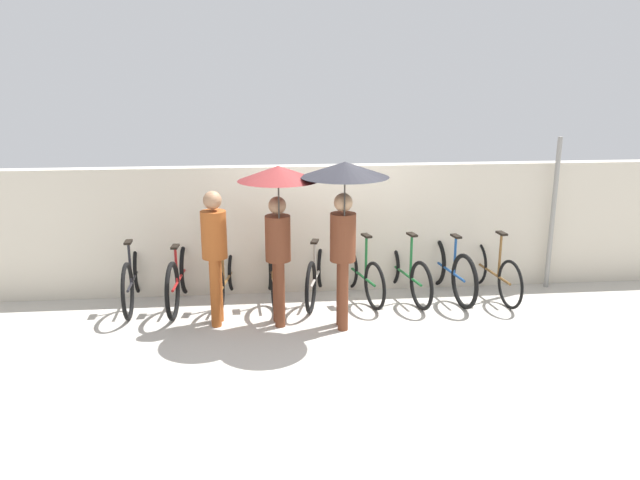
% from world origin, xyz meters
% --- Properties ---
extents(ground_plane, '(30.00, 30.00, 0.00)m').
position_xyz_m(ground_plane, '(0.00, 0.00, 0.00)').
color(ground_plane, '#B7B2A8').
extents(back_wall, '(13.10, 0.12, 1.86)m').
position_xyz_m(back_wall, '(0.00, 1.69, 0.93)').
color(back_wall, beige).
rests_on(back_wall, ground).
extents(parked_bicycle_0, '(0.44, 1.80, 1.07)m').
position_xyz_m(parked_bicycle_0, '(-2.55, 1.34, 0.40)').
color(parked_bicycle_0, black).
rests_on(parked_bicycle_0, ground).
extents(parked_bicycle_1, '(0.44, 1.81, 1.05)m').
position_xyz_m(parked_bicycle_1, '(-1.91, 1.27, 0.40)').
color(parked_bicycle_1, black).
rests_on(parked_bicycle_1, ground).
extents(parked_bicycle_2, '(0.45, 1.73, 1.11)m').
position_xyz_m(parked_bicycle_2, '(-1.27, 1.28, 0.35)').
color(parked_bicycle_2, black).
rests_on(parked_bicycle_2, ground).
extents(parked_bicycle_3, '(0.44, 1.75, 1.07)m').
position_xyz_m(parked_bicycle_3, '(-0.64, 1.32, 0.40)').
color(parked_bicycle_3, black).
rests_on(parked_bicycle_3, ground).
extents(parked_bicycle_4, '(0.59, 1.72, 1.11)m').
position_xyz_m(parked_bicycle_4, '(0.00, 1.32, 0.37)').
color(parked_bicycle_4, black).
rests_on(parked_bicycle_4, ground).
extents(parked_bicycle_5, '(0.54, 1.60, 1.05)m').
position_xyz_m(parked_bicycle_5, '(0.64, 1.32, 0.36)').
color(parked_bicycle_5, black).
rests_on(parked_bicycle_5, ground).
extents(parked_bicycle_6, '(0.52, 1.75, 1.10)m').
position_xyz_m(parked_bicycle_6, '(1.27, 1.32, 0.36)').
color(parked_bicycle_6, black).
rests_on(parked_bicycle_6, ground).
extents(parked_bicycle_7, '(0.44, 1.79, 1.06)m').
position_xyz_m(parked_bicycle_7, '(1.91, 1.28, 0.40)').
color(parked_bicycle_7, black).
rests_on(parked_bicycle_7, ground).
extents(parked_bicycle_8, '(0.44, 1.74, 1.01)m').
position_xyz_m(parked_bicycle_8, '(2.55, 1.23, 0.37)').
color(parked_bicycle_8, black).
rests_on(parked_bicycle_8, ground).
extents(pedestrian_leading, '(0.32, 0.32, 1.74)m').
position_xyz_m(pedestrian_leading, '(-1.36, 0.54, 1.02)').
color(pedestrian_leading, '#9E4C1E').
rests_on(pedestrian_leading, ground).
extents(pedestrian_center, '(0.99, 0.99, 2.07)m').
position_xyz_m(pedestrian_center, '(-0.56, 0.37, 1.62)').
color(pedestrian_center, brown).
rests_on(pedestrian_center, ground).
extents(pedestrian_trailing, '(1.05, 1.05, 2.13)m').
position_xyz_m(pedestrian_trailing, '(0.22, 0.17, 1.69)').
color(pedestrian_trailing, brown).
rests_on(pedestrian_trailing, ground).
extents(awning_pole, '(0.07, 0.07, 2.26)m').
position_xyz_m(awning_pole, '(3.51, 1.50, 1.13)').
color(awning_pole, gray).
rests_on(awning_pole, ground).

